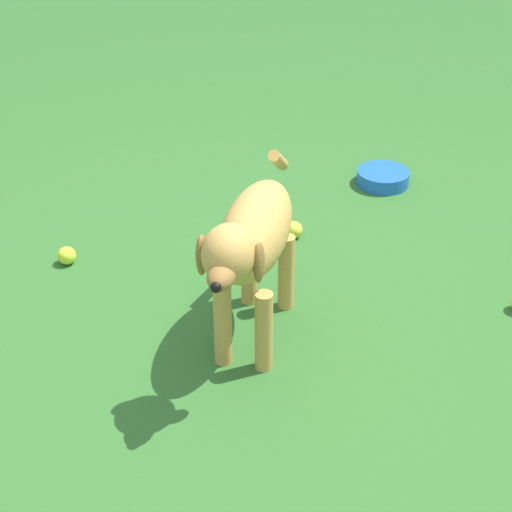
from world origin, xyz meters
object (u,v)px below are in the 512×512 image
object	(u,v)px
tennis_ball_1	(267,199)
tennis_ball_0	(294,230)
dog	(252,241)
tennis_ball_3	(67,256)
water_bowl	(383,178)

from	to	relation	value
tennis_ball_1	tennis_ball_0	bearing A→B (deg)	40.66
dog	tennis_ball_3	xyz separation A→B (m)	(-0.21, -0.78, -0.34)
tennis_ball_0	tennis_ball_3	size ratio (longest dim) A/B	1.00
tennis_ball_0	tennis_ball_3	distance (m)	0.84
dog	tennis_ball_1	xyz separation A→B (m)	(-0.85, -0.23, -0.34)
tennis_ball_0	dog	bearing A→B (deg)	5.20
dog	water_bowl	bearing A→B (deg)	166.52
tennis_ball_1	tennis_ball_3	world-z (taller)	same
water_bowl	tennis_ball_0	bearing A→B (deg)	-22.96
tennis_ball_0	tennis_ball_1	distance (m)	0.26
dog	tennis_ball_1	bearing A→B (deg)	-170.15
dog	tennis_ball_0	xyz separation A→B (m)	(-0.65, -0.06, -0.34)
tennis_ball_3	tennis_ball_0	bearing A→B (deg)	121.27
dog	tennis_ball_1	distance (m)	0.94
tennis_ball_3	water_bowl	xyz separation A→B (m)	(-0.98, 0.95, -0.00)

